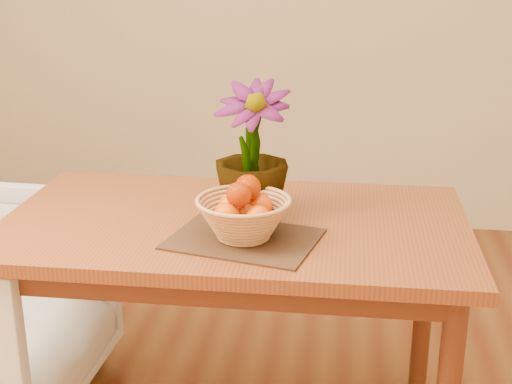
# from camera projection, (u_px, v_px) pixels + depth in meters

# --- Properties ---
(table) EXTENTS (1.40, 0.80, 0.75)m
(table) POSITION_uv_depth(u_px,v_px,m) (235.00, 246.00, 2.18)
(table) COLOR brown
(table) RESTS_ON floor
(placemat) EXTENTS (0.46, 0.38, 0.01)m
(placemat) POSITION_uv_depth(u_px,v_px,m) (244.00, 239.00, 2.00)
(placemat) COLOR #3B2315
(placemat) RESTS_ON table
(wicker_basket) EXTENTS (0.27, 0.27, 0.11)m
(wicker_basket) POSITION_uv_depth(u_px,v_px,m) (244.00, 220.00, 1.98)
(wicker_basket) COLOR tan
(wicker_basket) RESTS_ON placemat
(orange_pile) EXTENTS (0.16, 0.16, 0.13)m
(orange_pile) POSITION_uv_depth(u_px,v_px,m) (244.00, 201.00, 1.96)
(orange_pile) COLOR #F35303
(orange_pile) RESTS_ON wicker_basket
(potted_plant) EXTENTS (0.25, 0.25, 0.41)m
(potted_plant) POSITION_uv_depth(u_px,v_px,m) (251.00, 150.00, 2.12)
(potted_plant) COLOR #1E4D16
(potted_plant) RESTS_ON table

